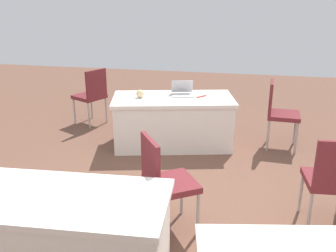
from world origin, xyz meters
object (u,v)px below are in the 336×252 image
Objects in this scene: chair_tucked_left at (92,93)px; laptop_silver at (183,93)px; scissors_red at (202,96)px; table_mid_left at (55,236)px; chair_near_front at (164,178)px; table_foreground at (173,121)px; chair_aisle at (279,110)px; chair_tucked_right at (332,177)px; yarn_ball at (140,94)px.

laptop_silver is (-1.62, 0.48, 0.21)m from chair_tucked_left.
laptop_silver is at bearing -79.49° from chair_tucked_left.
laptop_silver is 0.29m from scissors_red.
scissors_red is at bearing -77.85° from chair_tucked_left.
table_mid_left is 1.91× the size of chair_near_front.
chair_tucked_left is at bearing -22.49° from table_foreground.
chair_aisle is 1.40m from laptop_silver.
chair_aisle reaches higher than chair_tucked_right.
chair_tucked_left is 1.01× the size of chair_tucked_right.
yarn_ball is at bearing -77.60° from chair_aisle.
chair_tucked_right is 2.59m from laptop_silver.
yarn_ball reaches higher than table_foreground.
scissors_red is at bearing -165.38° from yarn_ball.
table_foreground is 2.56m from chair_tucked_right.
chair_aisle reaches higher than chair_tucked_left.
table_foreground is at bearing -35.09° from scissors_red.
table_foreground is 1.93× the size of chair_aisle.
chair_tucked_left is at bearing -179.19° from chair_near_front.
chair_tucked_left is 1.70m from laptop_silver.
scissors_red is (1.10, 0.09, 0.16)m from chair_aisle.
chair_aisle reaches higher than yarn_ball.
chair_tucked_left is at bearing -66.58° from scissors_red.
table_foreground is 1.52m from chair_aisle.
chair_tucked_right is at bearing 135.94° from table_foreground.
chair_near_front is at bearing 36.32° from scissors_red.
chair_near_front is at bearing -23.44° from chair_aisle.
chair_tucked_right is at bearing 69.69° from chair_near_front.
chair_tucked_left is (1.13, -3.51, 0.18)m from table_mid_left.
chair_aisle is (-1.88, -3.09, 0.20)m from table_mid_left.
chair_tucked_left is at bearing -94.54° from chair_aisle.
yarn_ball is (0.08, -2.78, 0.42)m from table_mid_left.
yarn_ball is at bearing -88.42° from table_mid_left.
table_foreground is 2.15m from chair_near_front.
table_mid_left is 1.06m from chair_near_front.
chair_tucked_left is 0.98× the size of chair_aisle.
table_foreground is 1.64m from chair_tucked_left.
chair_tucked_left reaches higher than laptop_silver.
chair_near_front reaches higher than scissors_red.
chair_near_front is at bearing -119.27° from chair_tucked_left.
laptop_silver is (0.21, -2.26, 0.22)m from chair_near_front.
chair_tucked_left is (1.83, -2.74, 0.00)m from chair_near_front.
scissors_red is at bearing 122.52° from chair_tucked_right.
scissors_red is (-0.40, -0.12, 0.36)m from table_foreground.
chair_near_front reaches higher than table_mid_left.
table_mid_left is 1.87× the size of chair_aisle.
chair_tucked_right is at bearing 13.17° from chair_aisle.
chair_aisle reaches higher than table_foreground.
chair_tucked_left is 4.11m from chair_tucked_right.
chair_tucked_right is at bearing -98.66° from chair_tucked_left.
chair_tucked_left is at bearing 139.63° from chair_tucked_right.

